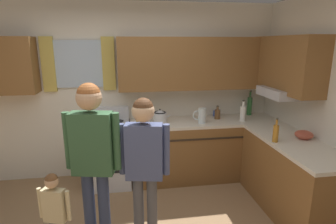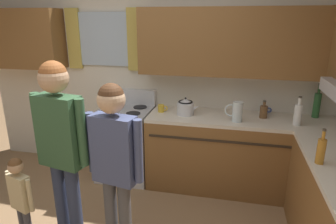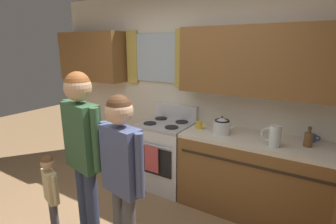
{
  "view_description": "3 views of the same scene",
  "coord_description": "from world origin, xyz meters",
  "px_view_note": "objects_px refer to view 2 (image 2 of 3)",
  "views": [
    {
      "loc": [
        0.05,
        -2.25,
        2.02
      ],
      "look_at": [
        0.53,
        0.78,
        1.24
      ],
      "focal_mm": 29.22,
      "sensor_mm": 36.0,
      "label": 1
    },
    {
      "loc": [
        1.05,
        -1.77,
        1.98
      ],
      "look_at": [
        0.49,
        0.74,
        1.17
      ],
      "focal_mm": 31.77,
      "sensor_mm": 36.0,
      "label": 2
    },
    {
      "loc": [
        1.44,
        -1.21,
        1.87
      ],
      "look_at": [
        0.38,
        0.55,
        1.35
      ],
      "focal_mm": 27.16,
      "sensor_mm": 36.0,
      "label": 3
    }
  ],
  "objects_px": {
    "adult_holding_child": "(61,139)",
    "bottle_milk_white": "(298,114)",
    "adult_in_plaid": "(115,156)",
    "bottle_squat_brown": "(264,111)",
    "bottle_wine_green": "(317,105)",
    "mug_mustard_yellow": "(161,108)",
    "small_child": "(21,195)",
    "bottle_oil_amber": "(321,150)",
    "mug_cobalt_blue": "(265,110)",
    "water_pitcher": "(237,112)",
    "stovetop_kettle": "(186,107)",
    "stove_oven": "(126,142)"
  },
  "relations": [
    {
      "from": "bottle_oil_amber",
      "to": "bottle_milk_white",
      "type": "bearing_deg",
      "value": 90.65
    },
    {
      "from": "mug_mustard_yellow",
      "to": "mug_cobalt_blue",
      "type": "bearing_deg",
      "value": 9.47
    },
    {
      "from": "stovetop_kettle",
      "to": "adult_in_plaid",
      "type": "height_order",
      "value": "adult_in_plaid"
    },
    {
      "from": "bottle_squat_brown",
      "to": "adult_holding_child",
      "type": "relative_size",
      "value": 0.12
    },
    {
      "from": "bottle_oil_amber",
      "to": "bottle_wine_green",
      "type": "relative_size",
      "value": 0.73
    },
    {
      "from": "mug_mustard_yellow",
      "to": "mug_cobalt_blue",
      "type": "relative_size",
      "value": 1.05
    },
    {
      "from": "bottle_wine_green",
      "to": "water_pitcher",
      "type": "height_order",
      "value": "bottle_wine_green"
    },
    {
      "from": "bottle_oil_amber",
      "to": "adult_in_plaid",
      "type": "xyz_separation_m",
      "value": [
        -1.55,
        -0.37,
        -0.04
      ]
    },
    {
      "from": "stove_oven",
      "to": "mug_mustard_yellow",
      "type": "height_order",
      "value": "stove_oven"
    },
    {
      "from": "bottle_milk_white",
      "to": "bottle_oil_amber",
      "type": "height_order",
      "value": "bottle_milk_white"
    },
    {
      "from": "bottle_milk_white",
      "to": "adult_holding_child",
      "type": "xyz_separation_m",
      "value": [
        -2.01,
        -1.23,
        0.04
      ]
    },
    {
      "from": "adult_in_plaid",
      "to": "bottle_squat_brown",
      "type": "bearing_deg",
      "value": 49.88
    },
    {
      "from": "stovetop_kettle",
      "to": "adult_in_plaid",
      "type": "relative_size",
      "value": 0.18
    },
    {
      "from": "bottle_wine_green",
      "to": "mug_mustard_yellow",
      "type": "height_order",
      "value": "bottle_wine_green"
    },
    {
      "from": "bottle_wine_green",
      "to": "small_child",
      "type": "xyz_separation_m",
      "value": [
        -2.61,
        -1.68,
        -0.48
      ]
    },
    {
      "from": "bottle_oil_amber",
      "to": "bottle_squat_brown",
      "type": "bearing_deg",
      "value": 107.73
    },
    {
      "from": "small_child",
      "to": "stovetop_kettle",
      "type": "bearing_deg",
      "value": 51.86
    },
    {
      "from": "bottle_squat_brown",
      "to": "adult_holding_child",
      "type": "height_order",
      "value": "adult_holding_child"
    },
    {
      "from": "bottle_oil_amber",
      "to": "bottle_wine_green",
      "type": "bearing_deg",
      "value": 78.66
    },
    {
      "from": "bottle_milk_white",
      "to": "bottle_wine_green",
      "type": "height_order",
      "value": "bottle_wine_green"
    },
    {
      "from": "water_pitcher",
      "to": "small_child",
      "type": "relative_size",
      "value": 0.24
    },
    {
      "from": "bottle_wine_green",
      "to": "bottle_oil_amber",
      "type": "bearing_deg",
      "value": -101.34
    },
    {
      "from": "adult_holding_child",
      "to": "mug_mustard_yellow",
      "type": "bearing_deg",
      "value": 70.04
    },
    {
      "from": "small_child",
      "to": "mug_mustard_yellow",
      "type": "bearing_deg",
      "value": 60.5
    },
    {
      "from": "bottle_milk_white",
      "to": "stove_oven",
      "type": "bearing_deg",
      "value": 176.4
    },
    {
      "from": "mug_cobalt_blue",
      "to": "adult_holding_child",
      "type": "relative_size",
      "value": 0.07
    },
    {
      "from": "bottle_squat_brown",
      "to": "stovetop_kettle",
      "type": "bearing_deg",
      "value": -175.51
    },
    {
      "from": "mug_cobalt_blue",
      "to": "bottle_milk_white",
      "type": "bearing_deg",
      "value": -48.9
    },
    {
      "from": "stovetop_kettle",
      "to": "water_pitcher",
      "type": "relative_size",
      "value": 1.24
    },
    {
      "from": "small_child",
      "to": "bottle_wine_green",
      "type": "bearing_deg",
      "value": 32.81
    },
    {
      "from": "stovetop_kettle",
      "to": "water_pitcher",
      "type": "height_order",
      "value": "water_pitcher"
    },
    {
      "from": "adult_holding_child",
      "to": "bottle_milk_white",
      "type": "bearing_deg",
      "value": 31.51
    },
    {
      "from": "bottle_milk_white",
      "to": "bottle_wine_green",
      "type": "distance_m",
      "value": 0.41
    },
    {
      "from": "mug_mustard_yellow",
      "to": "water_pitcher",
      "type": "distance_m",
      "value": 0.9
    },
    {
      "from": "stove_oven",
      "to": "mug_mustard_yellow",
      "type": "relative_size",
      "value": 9.15
    },
    {
      "from": "adult_holding_child",
      "to": "bottle_wine_green",
      "type": "bearing_deg",
      "value": 34.49
    },
    {
      "from": "stovetop_kettle",
      "to": "adult_holding_child",
      "type": "bearing_deg",
      "value": -120.91
    },
    {
      "from": "bottle_wine_green",
      "to": "small_child",
      "type": "relative_size",
      "value": 0.43
    },
    {
      "from": "mug_mustard_yellow",
      "to": "stovetop_kettle",
      "type": "relative_size",
      "value": 0.44
    },
    {
      "from": "stove_oven",
      "to": "adult_in_plaid",
      "type": "bearing_deg",
      "value": -72.13
    },
    {
      "from": "bottle_oil_amber",
      "to": "small_child",
      "type": "xyz_separation_m",
      "value": [
        -2.37,
        -0.47,
        -0.44
      ]
    },
    {
      "from": "bottle_milk_white",
      "to": "bottle_squat_brown",
      "type": "height_order",
      "value": "bottle_milk_white"
    },
    {
      "from": "mug_mustard_yellow",
      "to": "water_pitcher",
      "type": "relative_size",
      "value": 0.55
    },
    {
      "from": "small_child",
      "to": "water_pitcher",
      "type": "bearing_deg",
      "value": 37.84
    },
    {
      "from": "mug_cobalt_blue",
      "to": "water_pitcher",
      "type": "xyz_separation_m",
      "value": [
        -0.33,
        -0.36,
        0.07
      ]
    },
    {
      "from": "bottle_wine_green",
      "to": "mug_mustard_yellow",
      "type": "bearing_deg",
      "value": -173.94
    },
    {
      "from": "bottle_milk_white",
      "to": "mug_mustard_yellow",
      "type": "xyz_separation_m",
      "value": [
        -1.51,
        0.14,
        -0.07
      ]
    },
    {
      "from": "adult_in_plaid",
      "to": "small_child",
      "type": "xyz_separation_m",
      "value": [
        -0.82,
        -0.1,
        -0.4
      ]
    },
    {
      "from": "stovetop_kettle",
      "to": "adult_in_plaid",
      "type": "bearing_deg",
      "value": -103.41
    },
    {
      "from": "stovetop_kettle",
      "to": "water_pitcher",
      "type": "xyz_separation_m",
      "value": [
        0.58,
        -0.12,
        0.02
      ]
    }
  ]
}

